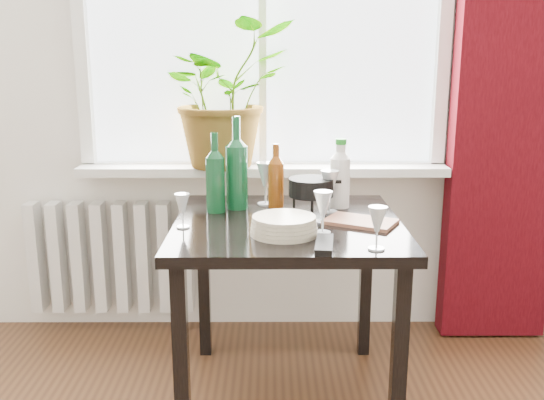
{
  "coord_description": "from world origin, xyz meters",
  "views": [
    {
      "loc": [
        0.03,
        -0.66,
        1.35
      ],
      "look_at": [
        0.04,
        1.55,
        0.82
      ],
      "focal_mm": 40.0,
      "sensor_mm": 36.0,
      "label": 1
    }
  ],
  "objects_px": {
    "radiator": "(111,257)",
    "wineglass_front_left": "(183,211)",
    "cutting_board": "(360,222)",
    "potted_plant": "(224,94)",
    "tv_remote": "(324,244)",
    "wineglass_front_right": "(323,212)",
    "wine_bottle_right": "(237,162)",
    "fondue_pot": "(311,195)",
    "wineglass_back_left": "(266,183)",
    "plate_stack": "(284,226)",
    "table": "(288,244)",
    "bottle_amber": "(276,175)",
    "wineglass_far_right": "(377,228)",
    "cleaning_bottle": "(340,173)",
    "wineglass_back_center": "(329,191)",
    "wine_bottle_left": "(215,172)"
  },
  "relations": [
    {
      "from": "radiator",
      "to": "wineglass_front_left",
      "type": "relative_size",
      "value": 6.22
    },
    {
      "from": "cutting_board",
      "to": "wineglass_front_left",
      "type": "bearing_deg",
      "value": -175.14
    },
    {
      "from": "potted_plant",
      "to": "wineglass_front_left",
      "type": "bearing_deg",
      "value": -99.08
    },
    {
      "from": "tv_remote",
      "to": "wineglass_front_right",
      "type": "bearing_deg",
      "value": 94.49
    },
    {
      "from": "potted_plant",
      "to": "cutting_board",
      "type": "distance_m",
      "value": 0.93
    },
    {
      "from": "wine_bottle_right",
      "to": "fondue_pot",
      "type": "bearing_deg",
      "value": -12.84
    },
    {
      "from": "radiator",
      "to": "wineglass_back_left",
      "type": "bearing_deg",
      "value": -26.09
    },
    {
      "from": "wine_bottle_right",
      "to": "plate_stack",
      "type": "xyz_separation_m",
      "value": [
        0.18,
        -0.37,
        -0.16
      ]
    },
    {
      "from": "wineglass_front_left",
      "to": "table",
      "type": "bearing_deg",
      "value": 13.65
    },
    {
      "from": "potted_plant",
      "to": "bottle_amber",
      "type": "bearing_deg",
      "value": -57.41
    },
    {
      "from": "wineglass_far_right",
      "to": "cutting_board",
      "type": "distance_m",
      "value": 0.32
    },
    {
      "from": "fondue_pot",
      "to": "cutting_board",
      "type": "xyz_separation_m",
      "value": [
        0.17,
        -0.16,
        -0.06
      ]
    },
    {
      "from": "cleaning_bottle",
      "to": "tv_remote",
      "type": "xyz_separation_m",
      "value": [
        -0.11,
        -0.54,
        -0.13
      ]
    },
    {
      "from": "potted_plant",
      "to": "wineglass_front_right",
      "type": "distance_m",
      "value": 0.92
    },
    {
      "from": "bottle_amber",
      "to": "wineglass_back_center",
      "type": "xyz_separation_m",
      "value": [
        0.21,
        -0.09,
        -0.05
      ]
    },
    {
      "from": "wineglass_back_left",
      "to": "potted_plant",
      "type": "bearing_deg",
      "value": 120.53
    },
    {
      "from": "tv_remote",
      "to": "cleaning_bottle",
      "type": "bearing_deg",
      "value": 85.68
    },
    {
      "from": "potted_plant",
      "to": "tv_remote",
      "type": "height_order",
      "value": "potted_plant"
    },
    {
      "from": "wineglass_back_center",
      "to": "plate_stack",
      "type": "xyz_separation_m",
      "value": [
        -0.19,
        -0.31,
        -0.05
      ]
    },
    {
      "from": "potted_plant",
      "to": "fondue_pot",
      "type": "bearing_deg",
      "value": -50.63
    },
    {
      "from": "wineglass_front_right",
      "to": "wineglass_back_center",
      "type": "bearing_deg",
      "value": 80.15
    },
    {
      "from": "potted_plant",
      "to": "wineglass_back_center",
      "type": "bearing_deg",
      "value": -45.45
    },
    {
      "from": "cleaning_bottle",
      "to": "wineglass_far_right",
      "type": "distance_m",
      "value": 0.57
    },
    {
      "from": "radiator",
      "to": "bottle_amber",
      "type": "distance_m",
      "value": 1.03
    },
    {
      "from": "radiator",
      "to": "wineglass_front_right",
      "type": "height_order",
      "value": "wineglass_front_right"
    },
    {
      "from": "table",
      "to": "wine_bottle_right",
      "type": "height_order",
      "value": "wine_bottle_right"
    },
    {
      "from": "table",
      "to": "potted_plant",
      "type": "xyz_separation_m",
      "value": [
        -0.28,
        0.58,
        0.53
      ]
    },
    {
      "from": "wine_bottle_left",
      "to": "plate_stack",
      "type": "relative_size",
      "value": 1.35
    },
    {
      "from": "wineglass_far_right",
      "to": "wineglass_back_left",
      "type": "relative_size",
      "value": 0.8
    },
    {
      "from": "wineglass_front_left",
      "to": "bottle_amber",
      "type": "bearing_deg",
      "value": 42.04
    },
    {
      "from": "bottle_amber",
      "to": "cleaning_bottle",
      "type": "height_order",
      "value": "cleaning_bottle"
    },
    {
      "from": "table",
      "to": "wineglass_far_right",
      "type": "relative_size",
      "value": 5.82
    },
    {
      "from": "wineglass_front_right",
      "to": "plate_stack",
      "type": "relative_size",
      "value": 0.65
    },
    {
      "from": "wineglass_front_left",
      "to": "fondue_pot",
      "type": "bearing_deg",
      "value": 24.68
    },
    {
      "from": "wineglass_front_left",
      "to": "wine_bottle_right",
      "type": "bearing_deg",
      "value": 57.65
    },
    {
      "from": "wineglass_back_center",
      "to": "wineglass_front_left",
      "type": "distance_m",
      "value": 0.59
    },
    {
      "from": "radiator",
      "to": "wineglass_front_left",
      "type": "distance_m",
      "value": 0.96
    },
    {
      "from": "radiator",
      "to": "bottle_amber",
      "type": "relative_size",
      "value": 2.99
    },
    {
      "from": "table",
      "to": "wineglass_front_left",
      "type": "height_order",
      "value": "wineglass_front_left"
    },
    {
      "from": "table",
      "to": "wineglass_front_right",
      "type": "height_order",
      "value": "wineglass_front_right"
    },
    {
      "from": "radiator",
      "to": "table",
      "type": "xyz_separation_m",
      "value": [
        0.85,
        -0.63,
        0.27
      ]
    },
    {
      "from": "wineglass_front_right",
      "to": "cutting_board",
      "type": "bearing_deg",
      "value": 40.26
    },
    {
      "from": "radiator",
      "to": "wineglass_back_center",
      "type": "height_order",
      "value": "wineglass_back_center"
    },
    {
      "from": "wine_bottle_left",
      "to": "wineglass_far_right",
      "type": "height_order",
      "value": "wine_bottle_left"
    },
    {
      "from": "wine_bottle_right",
      "to": "wineglass_back_left",
      "type": "distance_m",
      "value": 0.16
    },
    {
      "from": "wine_bottle_left",
      "to": "bottle_amber",
      "type": "height_order",
      "value": "wine_bottle_left"
    },
    {
      "from": "cleaning_bottle",
      "to": "wine_bottle_left",
      "type": "bearing_deg",
      "value": -171.68
    },
    {
      "from": "radiator",
      "to": "wineglass_far_right",
      "type": "relative_size",
      "value": 5.48
    },
    {
      "from": "plate_stack",
      "to": "fondue_pot",
      "type": "distance_m",
      "value": 0.33
    },
    {
      "from": "wineglass_far_right",
      "to": "wineglass_front_left",
      "type": "bearing_deg",
      "value": 158.84
    }
  ]
}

